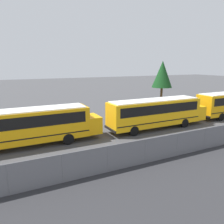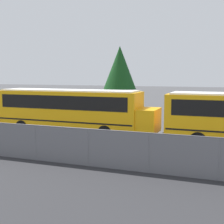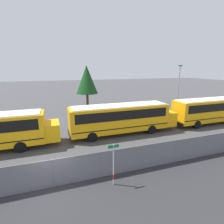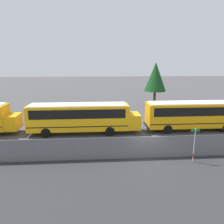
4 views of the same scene
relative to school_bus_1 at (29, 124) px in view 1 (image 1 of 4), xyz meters
name	(u,v)px [view 1 (image 1 of 4)]	position (x,y,z in m)	size (l,w,h in m)	color
school_bus_1	(29,124)	(0.00, 0.00, 0.00)	(12.45, 2.58, 3.35)	orange
school_bus_2	(157,111)	(13.48, -0.53, 0.00)	(12.45, 2.58, 3.35)	#EDA80F
tree_0	(162,74)	(25.65, 13.82, 3.24)	(3.86, 3.86, 7.76)	#51381E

